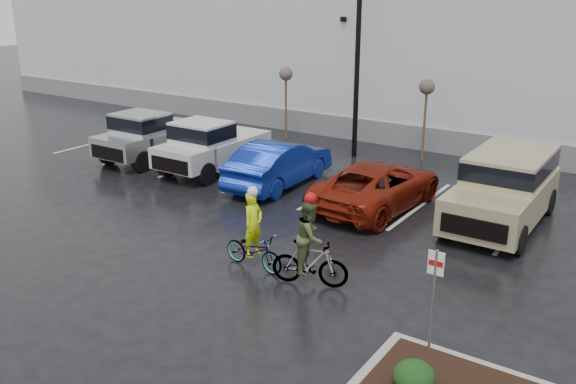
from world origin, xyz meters
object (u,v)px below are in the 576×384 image
Objects in this scene: fire_lane_sign at (434,291)px; pickup_white at (219,143)px; lamppost at (359,10)px; pickup_silver at (158,134)px; sapling_west at (286,78)px; car_red at (377,185)px; cyclist_hivis at (254,243)px; car_blue at (279,163)px; sapling_mid at (427,91)px; cyclist_olive at (310,252)px; suv_tan at (503,191)px.

fire_lane_sign is 0.42× the size of pickup_white.
pickup_white is (-3.41, -4.37, -4.71)m from lamppost.
lamppost is 9.14m from pickup_silver.
car_red is at bearing -38.58° from sapling_west.
car_red is 2.46× the size of cyclist_hivis.
car_blue is at bearing -94.83° from lamppost.
fire_lane_sign is at bearing -47.33° from sapling_west.
lamppost is 4.00m from sapling_mid.
suv_tan is at bearing -40.48° from cyclist_olive.
fire_lane_sign is (11.80, -12.80, -1.32)m from sapling_west.
sapling_mid is at bearing -119.55° from car_blue.
lamppost is 9.44m from suv_tan.
lamppost reaches higher than sapling_west.
suv_tan is at bearing -30.11° from cyclist_hivis.
cyclist_hivis is at bearing -59.35° from sapling_west.
fire_lane_sign is at bearing -56.54° from lamppost.
lamppost is 1.94× the size of car_blue.
sapling_mid is at bearing 0.00° from sapling_west.
fire_lane_sign is at bearing -67.51° from sapling_mid.
pickup_silver is at bearing -177.44° from pickup_white.
cyclist_hivis reaches higher than car_blue.
suv_tan is (3.61, 0.58, 0.31)m from car_red.
cyclist_olive is at bearing -38.08° from pickup_white.
fire_lane_sign is (5.30, -12.80, -1.32)m from sapling_mid.
sapling_mid is 0.62× the size of pickup_silver.
cyclist_hivis reaches higher than suv_tan.
fire_lane_sign reaches higher than car_blue.
lamppost reaches higher than car_red.
fire_lane_sign is at bearing -33.54° from pickup_white.
car_blue is (6.01, -0.23, -0.20)m from pickup_silver.
fire_lane_sign reaches higher than pickup_silver.
pickup_white is at bearing -137.73° from sapling_mid.
sapling_west is (-4.00, 1.00, -2.96)m from lamppost.
car_blue is (-0.40, -4.74, -4.90)m from lamppost.
suv_tan is (10.40, 0.06, 0.05)m from pickup_white.
sapling_west is 12.33m from suv_tan.
fire_lane_sign reaches higher than cyclist_hivis.
fire_lane_sign is at bearing -100.70° from cyclist_hivis.
car_red is (-4.42, 6.91, -0.69)m from fire_lane_sign.
car_blue is 0.92× the size of car_red.
car_red is (9.79, -0.38, -0.26)m from pickup_silver.
lamppost is 7.75m from car_red.
sapling_mid is (6.50, 0.00, 0.00)m from sapling_west.
lamppost is at bearing 18.92° from cyclist_hivis.
car_red is 5.64m from cyclist_hivis.
sapling_mid reaches higher than fire_lane_sign.
car_red is (0.88, -5.89, -2.01)m from sapling_mid.
car_red is at bearing -81.49° from sapling_mid.
sapling_mid reaches higher than cyclist_hivis.
car_red is at bearing -7.43° from cyclist_olive.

